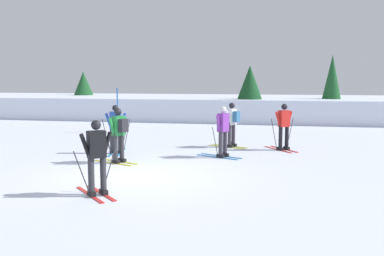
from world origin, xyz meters
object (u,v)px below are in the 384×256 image
object	(u,v)px
conifer_far_left	(250,87)
conifer_far_centre	(84,87)
skier_green	(119,133)
skier_red	(284,125)
trail_marker_pole	(118,110)
skier_white	(232,122)
skier_purple	(223,130)
conifer_far_right	(332,83)
skier_black	(97,155)
skier_blue	(116,128)

from	to	relation	value
conifer_far_left	conifer_far_centre	distance (m)	13.32
skier_green	conifer_far_centre	bearing A→B (deg)	118.42
skier_red	trail_marker_pole	distance (m)	8.66
trail_marker_pole	conifer_far_left	bearing A→B (deg)	47.04
skier_red	skier_green	bearing A→B (deg)	-145.68
skier_red	skier_white	bearing A→B (deg)	171.15
skier_green	skier_red	size ratio (longest dim) A/B	1.00
skier_purple	conifer_far_left	xyz separation A→B (m)	(0.15, 11.94, 1.21)
conifer_far_right	conifer_far_centre	distance (m)	17.80
conifer_far_left	skier_black	bearing A→B (deg)	-97.74
trail_marker_pole	conifer_far_right	world-z (taller)	conifer_far_right
skier_purple	conifer_far_left	world-z (taller)	conifer_far_left
conifer_far_centre	skier_purple	bearing A→B (deg)	-51.87
conifer_far_centre	skier_blue	bearing A→B (deg)	-61.19
skier_blue	conifer_far_right	distance (m)	15.98
skier_green	trail_marker_pole	size ratio (longest dim) A/B	0.79
conifer_far_right	skier_green	bearing A→B (deg)	-118.52
skier_purple	conifer_far_centre	size ratio (longest dim) A/B	0.54
skier_black	skier_red	world-z (taller)	same
trail_marker_pole	skier_red	bearing A→B (deg)	-25.13
conifer_far_right	skier_blue	bearing A→B (deg)	-123.63
skier_purple	skier_green	size ratio (longest dim) A/B	1.00
skier_purple	skier_green	world-z (taller)	same
conifer_far_left	conifer_far_right	distance (m)	5.08
skier_black	skier_purple	bearing A→B (deg)	67.23
skier_purple	skier_red	xyz separation A→B (m)	(2.01, 1.85, 0.00)
skier_white	skier_red	bearing A→B (deg)	-8.85
skier_white	skier_green	bearing A→B (deg)	-129.85
skier_white	conifer_far_right	xyz separation A→B (m)	(4.96, 11.13, 1.39)
skier_black	trail_marker_pole	size ratio (longest dim) A/B	0.79
skier_purple	conifer_far_centre	world-z (taller)	conifer_far_centre
trail_marker_pole	conifer_far_centre	bearing A→B (deg)	122.74
skier_purple	trail_marker_pole	world-z (taller)	trail_marker_pole
skier_white	conifer_far_left	world-z (taller)	conifer_far_left
skier_white	conifer_far_right	size ratio (longest dim) A/B	0.42
skier_blue	conifer_far_centre	size ratio (longest dim) A/B	0.54
skier_purple	trail_marker_pole	size ratio (longest dim) A/B	0.79
skier_blue	skier_white	distance (m)	4.41
skier_blue	skier_purple	size ratio (longest dim) A/B	1.00
conifer_far_left	conifer_far_centre	xyz separation A→B (m)	(-12.69, 4.04, -0.14)
skier_purple	skier_red	bearing A→B (deg)	42.60
skier_white	skier_blue	bearing A→B (deg)	-151.13
skier_white	conifer_far_left	bearing A→B (deg)	89.66
skier_red	conifer_far_left	xyz separation A→B (m)	(-1.86, 10.09, 1.21)
skier_red	trail_marker_pole	world-z (taller)	trail_marker_pole
skier_purple	conifer_far_right	size ratio (longest dim) A/B	0.42
skier_purple	conifer_far_centre	bearing A→B (deg)	128.13
skier_black	skier_white	size ratio (longest dim) A/B	1.00
trail_marker_pole	conifer_far_right	size ratio (longest dim) A/B	0.53
skier_blue	skier_black	world-z (taller)	same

